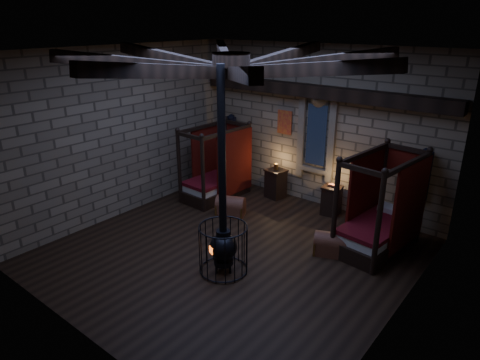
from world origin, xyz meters
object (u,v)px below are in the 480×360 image
Objects in this scene: trunk_left at (231,207)px; stove at (223,244)px; trunk_right at (331,245)px; bed_left at (218,180)px; bed_right at (379,226)px.

stove is at bearing -78.15° from trunk_left.
trunk_left is 1.04× the size of trunk_right.
bed_left is at bearing 121.04° from trunk_left.
bed_right is 3.68m from trunk_left.
trunk_right is (4.02, -0.89, -0.27)m from bed_left.
bed_right is at bearing 78.45° from stove.
stove is (-1.37, -1.94, 0.38)m from trunk_right.
bed_left is at bearing -172.82° from bed_right.
bed_left is 2.48× the size of trunk_right.
stove reaches higher than trunk_right.
trunk_right is at bearing 78.63° from stove.
bed_right reaches higher than bed_left.
bed_right is 2.57× the size of trunk_left.
trunk_right is at bearing -118.93° from bed_right.
trunk_left is at bearing -31.41° from bed_left.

